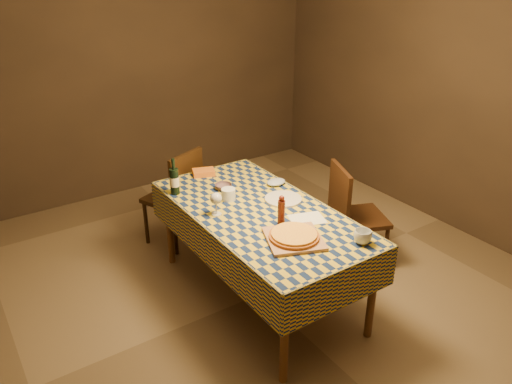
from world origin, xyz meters
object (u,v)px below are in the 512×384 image
Objects in this scene: cutting_board at (294,239)px; white_plate at (283,199)px; wine_bottle at (174,181)px; pizza at (294,235)px; bowl at (223,187)px; dining_table at (260,219)px; chair_far at (178,193)px; chair_right at (351,211)px.

cutting_board reaches higher than white_plate.
wine_bottle reaches higher than white_plate.
pizza is 0.95m from bowl.
dining_table is 0.49m from cutting_board.
cutting_board is 2.66× the size of bowl.
chair_far is at bearing 93.96° from cutting_board.
chair_far is (-0.16, 1.08, -0.17)m from dining_table.
cutting_board is 1.15m from wine_bottle.
pizza is at bearing 180.00° from cutting_board.
chair_far and chair_right have the same top height.
chair_far reaches higher than dining_table.
bowl is (0.02, 0.95, 0.01)m from cutting_board.
chair_far is at bearing 93.96° from pizza.
wine_bottle reaches higher than bowl.
chair_far is at bearing 101.45° from bowl.
bowl is 0.68m from chair_far.
wine_bottle is at bearing 123.03° from dining_table.
dining_table is at bearing -81.49° from chair_far.
bowl reaches higher than cutting_board.
chair_far is (0.23, 0.47, -0.36)m from wine_bottle.
dining_table is at bearing -56.97° from wine_bottle.
chair_far is 1.00× the size of chair_right.
wine_bottle is at bearing 138.39° from white_plate.
dining_table is 13.59× the size of bowl.
white_plate is 0.31× the size of chair_right.
white_plate is at bearing 60.05° from cutting_board.
wine_bottle is (-0.34, 1.09, 0.07)m from pizza.
wine_bottle is at bearing -116.35° from chair_far.
pizza is at bearing -90.97° from bowl.
chair_right is at bearing 23.93° from cutting_board.
chair_right is (0.65, -0.10, -0.26)m from white_plate.
cutting_board is 1.26× the size of white_plate.
wine_bottle is (-0.40, 0.61, 0.19)m from dining_table.
chair_far is at bearing 132.78° from chair_right.
chair_far is at bearing 63.65° from wine_bottle.
wine_bottle reaches higher than cutting_board.
bowl is at bearing 123.51° from white_plate.
bowl is 0.47× the size of white_plate.
bowl is at bearing -21.61° from wine_bottle.
wine_bottle is at bearing 158.39° from bowl.
chair_far is (-0.41, 1.04, -0.26)m from white_plate.
pizza reaches higher than cutting_board.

